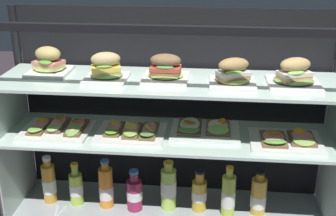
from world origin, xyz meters
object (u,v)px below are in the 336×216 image
at_px(plated_roll_sandwich_mid_right, 49,63).
at_px(open_sandwich_tray_center, 287,140).
at_px(juice_bottle_back_center, 258,196).
at_px(plated_roll_sandwich_near_right_corner, 233,75).
at_px(plated_roll_sandwich_mid_left, 166,70).
at_px(open_sandwich_tray_right_of_center, 58,128).
at_px(juice_bottle_back_left, 49,183).
at_px(juice_bottle_front_left_end, 76,188).
at_px(juice_bottle_tucked_behind, 169,188).
at_px(plated_roll_sandwich_near_left_corner, 106,70).
at_px(juice_bottle_front_middle, 228,196).
at_px(open_sandwich_tray_left_of_center, 132,131).
at_px(juice_bottle_front_fourth, 106,187).
at_px(juice_bottle_back_right, 199,194).
at_px(juice_bottle_front_second, 135,193).
at_px(open_sandwich_tray_near_left_corner, 204,129).
at_px(plated_roll_sandwich_far_left, 294,75).

bearing_deg(plated_roll_sandwich_mid_right, open_sandwich_tray_center, -4.35).
xyz_separation_m(open_sandwich_tray_center, juice_bottle_back_center, (-0.09, 0.06, -0.32)).
bearing_deg(plated_roll_sandwich_near_right_corner, plated_roll_sandwich_mid_left, 171.60).
bearing_deg(open_sandwich_tray_right_of_center, juice_bottle_back_left, 151.98).
height_order(open_sandwich_tray_right_of_center, juice_bottle_front_left_end, open_sandwich_tray_right_of_center).
xyz_separation_m(plated_roll_sandwich_mid_left, juice_bottle_tucked_behind, (0.01, 0.02, -0.57)).
distance_m(plated_roll_sandwich_mid_right, open_sandwich_tray_center, 1.07).
distance_m(plated_roll_sandwich_near_right_corner, open_sandwich_tray_center, 0.36).
height_order(plated_roll_sandwich_near_left_corner, open_sandwich_tray_center, plated_roll_sandwich_near_left_corner).
bearing_deg(juice_bottle_front_left_end, juice_bottle_front_middle, -1.86).
bearing_deg(open_sandwich_tray_left_of_center, juice_bottle_back_left, 174.22).
relative_size(plated_roll_sandwich_near_right_corner, juice_bottle_tucked_behind, 0.76).
relative_size(plated_roll_sandwich_near_left_corner, open_sandwich_tray_center, 0.59).
xyz_separation_m(juice_bottle_back_left, juice_bottle_front_middle, (0.85, -0.03, 0.00)).
distance_m(plated_roll_sandwich_mid_right, juice_bottle_front_fourth, 0.63).
bearing_deg(juice_bottle_back_left, plated_roll_sandwich_mid_left, -1.63).
bearing_deg(juice_bottle_front_middle, juice_bottle_front_left_end, 178.14).
distance_m(open_sandwich_tray_left_of_center, juice_bottle_back_right, 0.44).
distance_m(open_sandwich_tray_right_of_center, juice_bottle_front_second, 0.46).
xyz_separation_m(plated_roll_sandwich_mid_right, open_sandwich_tray_center, (1.03, -0.08, -0.28)).
bearing_deg(juice_bottle_front_second, plated_roll_sandwich_mid_right, 172.74).
distance_m(open_sandwich_tray_near_left_corner, juice_bottle_front_middle, 0.33).
bearing_deg(plated_roll_sandwich_near_left_corner, plated_roll_sandwich_mid_left, 5.84).
distance_m(open_sandwich_tray_left_of_center, juice_bottle_front_left_end, 0.43).
distance_m(open_sandwich_tray_right_of_center, juice_bottle_tucked_behind, 0.57).
distance_m(juice_bottle_back_left, juice_bottle_front_second, 0.42).
bearing_deg(plated_roll_sandwich_near_right_corner, juice_bottle_back_center, 22.29).
relative_size(plated_roll_sandwich_near_right_corner, juice_bottle_back_right, 0.91).
distance_m(juice_bottle_front_left_end, juice_bottle_back_right, 0.58).
relative_size(plated_roll_sandwich_near_left_corner, juice_bottle_tucked_behind, 0.73).
bearing_deg(juice_bottle_front_middle, open_sandwich_tray_left_of_center, -178.17).
xyz_separation_m(juice_bottle_front_second, juice_bottle_back_right, (0.30, 0.03, 0.00)).
height_order(plated_roll_sandwich_mid_left, juice_bottle_back_center, plated_roll_sandwich_mid_left).
xyz_separation_m(plated_roll_sandwich_mid_right, juice_bottle_back_left, (-0.05, -0.02, -0.59)).
bearing_deg(plated_roll_sandwich_mid_right, plated_roll_sandwich_near_left_corner, -13.21).
xyz_separation_m(plated_roll_sandwich_far_left, juice_bottle_front_left_end, (-0.95, 0.02, -0.59)).
bearing_deg(open_sandwich_tray_near_left_corner, juice_bottle_back_left, -179.15).
height_order(plated_roll_sandwich_far_left, juice_bottle_back_left, plated_roll_sandwich_far_left).
bearing_deg(plated_roll_sandwich_mid_right, open_sandwich_tray_left_of_center, -9.86).
bearing_deg(juice_bottle_front_middle, plated_roll_sandwich_mid_right, 176.41).
xyz_separation_m(plated_roll_sandwich_near_left_corner, juice_bottle_tucked_behind, (0.26, 0.04, -0.57)).
bearing_deg(juice_bottle_front_fourth, plated_roll_sandwich_far_left, -1.11).
relative_size(plated_roll_sandwich_mid_right, juice_bottle_front_second, 0.86).
height_order(juice_bottle_front_middle, juice_bottle_back_center, juice_bottle_front_middle).
distance_m(juice_bottle_front_fourth, juice_bottle_back_right, 0.44).
relative_size(plated_roll_sandwich_near_left_corner, juice_bottle_back_left, 0.74).
xyz_separation_m(open_sandwich_tray_center, juice_bottle_front_middle, (-0.23, 0.03, -0.30)).
distance_m(plated_roll_sandwich_far_left, juice_bottle_front_middle, 0.62).
bearing_deg(plated_roll_sandwich_mid_left, open_sandwich_tray_left_of_center, -169.84).
bearing_deg(juice_bottle_front_left_end, open_sandwich_tray_center, -3.11).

